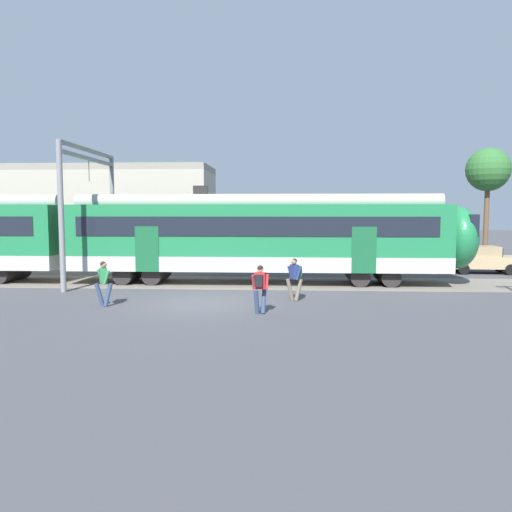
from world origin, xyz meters
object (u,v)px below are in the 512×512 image
at_px(pedestrian_green, 104,280).
at_px(pedestrian_navy, 295,276).
at_px(pedestrian_red, 260,285).
at_px(commuter_train, 84,236).

xyz_separation_m(pedestrian_green, pedestrian_navy, (7.02, 1.59, 0.03)).
relative_size(pedestrian_red, pedestrian_navy, 1.00).
height_order(pedestrian_red, pedestrian_navy, same).
relative_size(pedestrian_green, pedestrian_navy, 1.00).
height_order(pedestrian_green, pedestrian_red, same).
bearing_deg(pedestrian_red, pedestrian_navy, 65.04).
bearing_deg(pedestrian_green, commuter_train, 117.44).
bearing_deg(pedestrian_green, pedestrian_red, -10.20).
height_order(commuter_train, pedestrian_red, commuter_train).
relative_size(commuter_train, pedestrian_navy, 22.83).
distance_m(pedestrian_red, pedestrian_navy, 2.90).
bearing_deg(commuter_train, pedestrian_navy, -24.77).
bearing_deg(pedestrian_navy, pedestrian_green, -167.24).
distance_m(commuter_train, pedestrian_green, 7.27).
bearing_deg(pedestrian_navy, commuter_train, 155.23).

